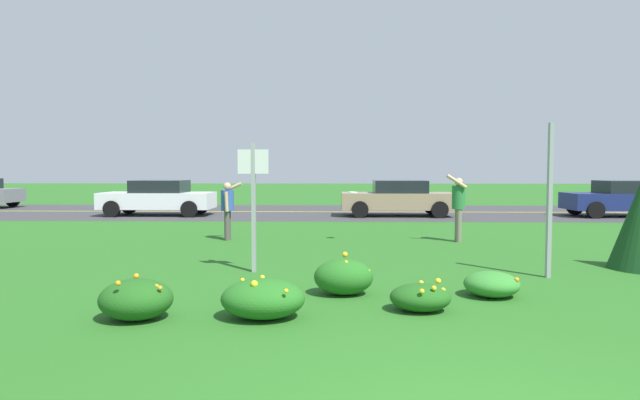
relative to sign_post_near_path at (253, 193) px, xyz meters
The scene contains 16 objects.
ground_plane 4.92m from the sign_post_near_path, 55.60° to the left, with size 120.00×120.00×0.00m, color #26601E.
highway_strip 14.41m from the sign_post_near_path, 79.32° to the left, with size 120.00×9.05×0.01m, color #38383A.
highway_center_stripe 14.41m from the sign_post_near_path, 79.32° to the left, with size 120.00×0.16×0.00m, color yellow.
daylily_clump_near_camera 2.67m from the sign_post_near_path, 47.11° to the right, with size 0.90×0.72×0.60m.
daylily_clump_front_right 4.41m from the sign_post_near_path, 25.31° to the right, with size 0.82×0.79×0.37m.
daylily_clump_front_center 3.96m from the sign_post_near_path, 45.27° to the right, with size 0.81×0.67×0.40m.
daylily_clump_mid_right 3.35m from the sign_post_near_path, 79.14° to the right, with size 1.07×0.87×0.52m.
daylily_clump_mid_center 3.53m from the sign_post_near_path, 107.44° to the right, with size 0.92×0.81×0.56m.
sign_post_near_path is the anchor object (origin of this frame).
sign_post_by_roadside 5.23m from the sign_post_near_path, ahead, with size 0.07×0.10×2.69m.
person_thrower_blue_shirt 4.69m from the sign_post_near_path, 107.32° to the left, with size 0.53×0.49×1.55m.
person_catcher_green_shirt 6.39m from the sign_post_near_path, 42.46° to the left, with size 0.54×0.49×1.77m.
frisbee_white 4.78m from the sign_post_near_path, 65.81° to the left, with size 0.24×0.24×0.05m.
car_navy_leftmost 17.81m from the sign_post_near_path, 42.63° to the left, with size 4.50×2.00×1.45m.
car_tan_center_left 12.72m from the sign_post_near_path, 71.57° to the left, with size 4.50×2.00×1.45m.
car_white_center_right 13.40m from the sign_post_near_path, 115.74° to the left, with size 4.50×2.00×1.45m.
Camera 1 is at (-1.14, -3.41, 1.88)m, focal length 30.09 mm.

